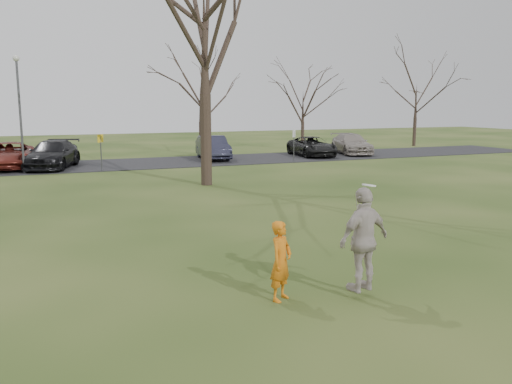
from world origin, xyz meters
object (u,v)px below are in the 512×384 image
(car_3, at_px, (53,154))
(car_6, at_px, (312,146))
(player_defender, at_px, (281,261))
(lamp_post, at_px, (19,100))
(car_2, at_px, (9,155))
(big_tree, at_px, (204,30))
(car_5, at_px, (213,148))
(catching_play, at_px, (364,239))
(car_7, at_px, (351,144))

(car_3, bearing_deg, car_6, 18.90)
(player_defender, bearing_deg, lamp_post, 66.39)
(car_2, xyz_separation_m, lamp_post, (0.84, -2.62, 3.17))
(player_defender, xyz_separation_m, car_2, (-5.90, 24.69, 0.02))
(car_6, height_order, big_tree, big_tree)
(car_6, bearing_deg, car_5, -179.73)
(catching_play, relative_size, big_tree, 0.15)
(car_6, bearing_deg, car_3, -173.48)
(catching_play, distance_m, big_tree, 16.22)
(car_6, distance_m, car_7, 3.53)
(player_defender, distance_m, car_7, 30.35)
(big_tree, bearing_deg, car_6, 42.38)
(car_5, bearing_deg, car_3, -167.12)
(car_2, distance_m, catching_play, 26.26)
(car_2, distance_m, car_3, 2.45)
(car_2, relative_size, car_7, 1.06)
(car_6, distance_m, catching_play, 27.91)
(car_3, height_order, catching_play, catching_play)
(car_2, relative_size, lamp_post, 0.87)
(car_6, height_order, lamp_post, lamp_post)
(player_defender, height_order, car_7, player_defender)
(car_3, relative_size, big_tree, 0.39)
(car_2, bearing_deg, big_tree, -44.27)
(car_3, height_order, lamp_post, lamp_post)
(catching_play, height_order, big_tree, big_tree)
(car_7, bearing_deg, car_3, -163.76)
(lamp_post, height_order, big_tree, big_tree)
(player_defender, height_order, car_2, player_defender)
(player_defender, height_order, car_5, car_5)
(player_defender, relative_size, car_7, 0.30)
(car_5, relative_size, car_6, 0.96)
(lamp_post, distance_m, big_tree, 11.38)
(player_defender, bearing_deg, car_2, 66.92)
(car_6, xyz_separation_m, lamp_post, (-18.92, -2.46, 3.24))
(car_2, distance_m, car_5, 12.51)
(car_7, bearing_deg, player_defender, -111.12)
(catching_play, height_order, lamp_post, lamp_post)
(car_3, relative_size, car_5, 1.15)
(car_3, bearing_deg, car_2, -179.50)
(catching_play, bearing_deg, car_2, 106.43)
(car_6, bearing_deg, big_tree, -132.90)
(player_defender, height_order, car_3, car_3)
(car_7, height_order, catching_play, catching_play)
(car_2, distance_m, car_6, 19.76)
(big_tree, bearing_deg, catching_play, -95.38)
(player_defender, xyz_separation_m, catching_play, (1.53, -0.49, 0.39))
(car_2, xyz_separation_m, car_3, (2.35, -0.70, 0.04))
(car_5, height_order, lamp_post, lamp_post)
(car_6, relative_size, big_tree, 0.35)
(car_3, distance_m, car_7, 20.94)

